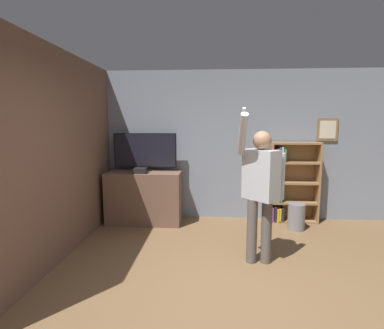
% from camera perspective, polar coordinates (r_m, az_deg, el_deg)
% --- Properties ---
extents(ground_plane, '(14.00, 14.00, 0.00)m').
position_cam_1_polar(ground_plane, '(3.22, 7.41, -25.27)').
color(ground_plane, brown).
extents(wall_back, '(6.22, 0.09, 2.70)m').
position_cam_1_polar(wall_back, '(5.52, 5.88, 3.61)').
color(wall_back, gray).
rests_on(wall_back, ground_plane).
extents(wall_side_brick, '(0.06, 4.38, 2.70)m').
position_cam_1_polar(wall_side_brick, '(4.54, -21.61, 2.17)').
color(wall_side_brick, brown).
rests_on(wall_side_brick, ground_plane).
extents(tv_ledge, '(1.29, 0.60, 0.91)m').
position_cam_1_polar(tv_ledge, '(5.41, -9.01, -6.15)').
color(tv_ledge, brown).
rests_on(tv_ledge, ground_plane).
extents(television, '(1.12, 0.22, 0.67)m').
position_cam_1_polar(television, '(5.38, -8.93, 2.49)').
color(television, black).
rests_on(television, tv_ledge).
extents(game_console, '(0.21, 0.20, 0.09)m').
position_cam_1_polar(game_console, '(5.17, -9.80, -1.14)').
color(game_console, black).
rests_on(game_console, tv_ledge).
extents(bookshelf, '(0.85, 0.28, 1.43)m').
position_cam_1_polar(bookshelf, '(5.60, 17.92, -3.46)').
color(bookshelf, '#997047').
rests_on(bookshelf, ground_plane).
extents(person, '(0.58, 0.55, 1.94)m').
position_cam_1_polar(person, '(3.78, 12.95, -3.70)').
color(person, '#56514C').
rests_on(person, ground_plane).
extents(waste_bin, '(0.28, 0.28, 0.44)m').
position_cam_1_polar(waste_bin, '(5.33, 19.24, -9.37)').
color(waste_bin, gray).
rests_on(waste_bin, ground_plane).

